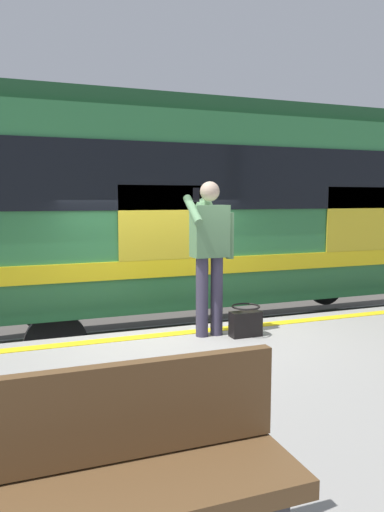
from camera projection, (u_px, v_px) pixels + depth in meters
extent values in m
plane|color=#4C4742|center=(173.00, 402.00, 6.05)|extent=(24.85, 24.85, 0.00)
cube|color=gray|center=(280.00, 474.00, 3.63)|extent=(16.19, 5.10, 0.96)
cube|color=yellow|center=(181.00, 333.00, 5.66)|extent=(15.87, 0.16, 0.01)
cube|color=slate|center=(141.00, 358.00, 7.50)|extent=(21.05, 0.08, 0.16)
cube|color=slate|center=(121.00, 334.00, 8.84)|extent=(21.05, 0.08, 0.16)
cube|color=#2D723F|center=(225.00, 209.00, 8.50)|extent=(9.27, 2.97, 2.76)
cube|color=#1B4426|center=(226.00, 121.00, 8.32)|extent=(9.09, 2.73, 0.24)
cube|color=black|center=(268.00, 178.00, 7.05)|extent=(8.81, 0.03, 0.90)
cube|color=yellow|center=(266.00, 263.00, 7.19)|extent=(8.81, 0.03, 0.24)
cube|color=gold|center=(358.00, 219.00, 7.68)|extent=(1.17, 0.02, 1.01)
cube|color=gold|center=(161.00, 223.00, 6.55)|extent=(1.17, 0.02, 1.01)
cylinder|color=black|center=(56.00, 343.00, 6.56)|extent=(0.84, 0.12, 0.84)
cylinder|color=black|center=(44.00, 307.00, 8.76)|extent=(0.84, 0.12, 0.84)
cylinder|color=black|center=(326.00, 286.00, 10.86)|extent=(0.84, 0.12, 0.84)
cylinder|color=#383347|center=(217.00, 296.00, 5.56)|extent=(0.14, 0.14, 0.91)
cylinder|color=#383347|center=(202.00, 297.00, 5.50)|extent=(0.14, 0.14, 0.91)
cube|color=#4C724C|center=(210.00, 231.00, 5.44)|extent=(0.40, 0.24, 0.58)
sphere|color=#4C724C|center=(204.00, 207.00, 5.56)|extent=(0.20, 0.20, 0.20)
sphere|color=beige|center=(210.00, 191.00, 5.39)|extent=(0.22, 0.22, 0.22)
cylinder|color=#4C724C|center=(230.00, 236.00, 5.53)|extent=(0.09, 0.09, 0.52)
cylinder|color=#4C724C|center=(193.00, 210.00, 5.26)|extent=(0.09, 0.42, 0.33)
cube|color=black|center=(196.00, 195.00, 5.14)|extent=(0.07, 0.02, 0.15)
cube|color=black|center=(246.00, 324.00, 5.52)|extent=(0.36, 0.16, 0.29)
torus|color=black|center=(246.00, 306.00, 5.50)|extent=(0.32, 0.32, 0.02)
cube|color=brown|center=(122.00, 497.00, 1.82)|extent=(1.44, 0.44, 0.08)
cube|color=brown|center=(111.00, 413.00, 1.97)|extent=(1.44, 0.06, 0.40)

